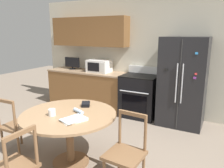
% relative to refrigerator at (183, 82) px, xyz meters
% --- Properties ---
extents(ground_plane, '(14.00, 14.00, 0.00)m').
position_rel_refrigerator_xyz_m(ground_plane, '(-1.10, -2.23, -0.87)').
color(ground_plane, gray).
extents(back_wall, '(5.20, 0.44, 2.60)m').
position_rel_refrigerator_xyz_m(back_wall, '(-1.40, 0.36, 0.56)').
color(back_wall, beige).
rests_on(back_wall, ground_plane).
extents(kitchen_counter, '(2.02, 0.64, 0.90)m').
position_rel_refrigerator_xyz_m(kitchen_counter, '(-2.30, 0.06, -0.42)').
color(kitchen_counter, brown).
rests_on(kitchen_counter, ground_plane).
extents(refrigerator, '(0.86, 0.72, 1.75)m').
position_rel_refrigerator_xyz_m(refrigerator, '(0.00, 0.00, 0.00)').
color(refrigerator, black).
rests_on(refrigerator, ground_plane).
extents(oven_range, '(0.77, 0.68, 1.08)m').
position_rel_refrigerator_xyz_m(oven_range, '(-0.90, 0.03, -0.41)').
color(oven_range, black).
rests_on(oven_range, ground_plane).
extents(microwave, '(0.54, 0.37, 0.29)m').
position_rel_refrigerator_xyz_m(microwave, '(-1.95, 0.06, 0.17)').
color(microwave, white).
rests_on(microwave, kitchen_counter).
extents(countertop_tv, '(0.42, 0.16, 0.31)m').
position_rel_refrigerator_xyz_m(countertop_tv, '(-2.77, 0.09, 0.19)').
color(countertop_tv, black).
rests_on(countertop_tv, kitchen_counter).
extents(dining_table, '(1.30, 1.30, 0.75)m').
position_rel_refrigerator_xyz_m(dining_table, '(-1.11, -2.14, -0.26)').
color(dining_table, '#997551').
rests_on(dining_table, ground_plane).
extents(dining_chair_left, '(0.43, 0.43, 0.90)m').
position_rel_refrigerator_xyz_m(dining_chair_left, '(-2.01, -2.30, -0.44)').
color(dining_chair_left, brown).
rests_on(dining_chair_left, ground_plane).
extents(dining_chair_right, '(0.45, 0.45, 0.90)m').
position_rel_refrigerator_xyz_m(dining_chair_right, '(-0.21, -2.23, -0.44)').
color(dining_chair_right, brown).
rests_on(dining_chair_right, ground_plane).
extents(candle_glass, '(0.10, 0.10, 0.09)m').
position_rel_refrigerator_xyz_m(candle_glass, '(-1.26, -2.31, -0.09)').
color(candle_glass, silver).
rests_on(candle_glass, dining_table).
extents(folded_napkin, '(0.20, 0.12, 0.05)m').
position_rel_refrigerator_xyz_m(folded_napkin, '(-1.00, -2.07, -0.10)').
color(folded_napkin, '#A3BCDB').
rests_on(folded_napkin, dining_table).
extents(wallet, '(0.16, 0.17, 0.07)m').
position_rel_refrigerator_xyz_m(wallet, '(-1.07, -1.80, -0.10)').
color(wallet, black).
rests_on(wallet, dining_table).
extents(mail_stack, '(0.33, 0.37, 0.02)m').
position_rel_refrigerator_xyz_m(mail_stack, '(-0.90, -2.31, -0.11)').
color(mail_stack, white).
rests_on(mail_stack, dining_table).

